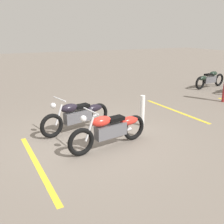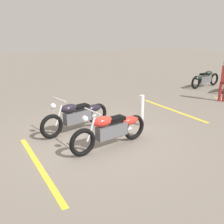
{
  "view_description": "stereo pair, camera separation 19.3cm",
  "coord_description": "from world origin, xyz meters",
  "px_view_note": "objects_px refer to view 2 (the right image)",
  "views": [
    {
      "loc": [
        -2.33,
        -5.92,
        2.74
      ],
      "look_at": [
        0.58,
        0.0,
        0.65
      ],
      "focal_mm": 41.06,
      "sensor_mm": 36.0,
      "label": 1
    },
    {
      "loc": [
        -2.5,
        -5.83,
        2.74
      ],
      "look_at": [
        0.58,
        0.0,
        0.65
      ],
      "focal_mm": 41.06,
      "sensor_mm": 36.0,
      "label": 2
    }
  ],
  "objects_px": {
    "motorcycle_bright_foreground": "(112,129)",
    "motorcycle_row_far_right": "(205,79)",
    "motorcycle_dark_foreground": "(78,115)",
    "bystander_near_row": "(224,79)",
    "bollard_post": "(141,110)"
  },
  "relations": [
    {
      "from": "motorcycle_row_far_right",
      "to": "bystander_near_row",
      "type": "xyz_separation_m",
      "value": [
        -1.5,
        -2.32,
        0.49
      ]
    },
    {
      "from": "motorcycle_bright_foreground",
      "to": "motorcycle_dark_foreground",
      "type": "xyz_separation_m",
      "value": [
        -0.36,
        1.4,
        0.0
      ]
    },
    {
      "from": "motorcycle_bright_foreground",
      "to": "bollard_post",
      "type": "bearing_deg",
      "value": -157.79
    },
    {
      "from": "motorcycle_row_far_right",
      "to": "bollard_post",
      "type": "bearing_deg",
      "value": -159.79
    },
    {
      "from": "motorcycle_dark_foreground",
      "to": "bollard_post",
      "type": "bearing_deg",
      "value": 151.46
    },
    {
      "from": "motorcycle_row_far_right",
      "to": "bystander_near_row",
      "type": "distance_m",
      "value": 2.81
    },
    {
      "from": "bystander_near_row",
      "to": "bollard_post",
      "type": "height_order",
      "value": "bystander_near_row"
    },
    {
      "from": "motorcycle_row_far_right",
      "to": "bystander_near_row",
      "type": "relative_size",
      "value": 1.29
    },
    {
      "from": "motorcycle_bright_foreground",
      "to": "bystander_near_row",
      "type": "bearing_deg",
      "value": -173.38
    },
    {
      "from": "bollard_post",
      "to": "motorcycle_bright_foreground",
      "type": "bearing_deg",
      "value": -148.38
    },
    {
      "from": "motorcycle_dark_foreground",
      "to": "motorcycle_row_far_right",
      "type": "height_order",
      "value": "motorcycle_dark_foreground"
    },
    {
      "from": "motorcycle_dark_foreground",
      "to": "bystander_near_row",
      "type": "relative_size",
      "value": 1.31
    },
    {
      "from": "motorcycle_bright_foreground",
      "to": "motorcycle_row_far_right",
      "type": "relative_size",
      "value": 1.03
    },
    {
      "from": "motorcycle_bright_foreground",
      "to": "motorcycle_dark_foreground",
      "type": "bearing_deg",
      "value": -84.86
    },
    {
      "from": "motorcycle_bright_foreground",
      "to": "bystander_near_row",
      "type": "distance_m",
      "value": 6.23
    }
  ]
}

